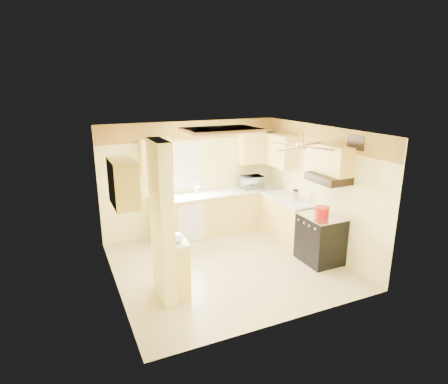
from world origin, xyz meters
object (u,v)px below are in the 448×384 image
bowl (176,240)px  dutch_oven (322,212)px  microwave (252,182)px  stove (320,238)px  kettle (296,195)px

bowl → dutch_oven: (2.79, 0.03, 0.04)m
dutch_oven → microwave: bearing=96.9°
stove → kettle: bearing=86.5°
bowl → dutch_oven: bearing=0.6°
stove → dutch_oven: size_ratio=3.29×
stove → microwave: size_ratio=1.79×
stove → dutch_oven: dutch_oven is taller
bowl → kettle: (2.89, 1.00, 0.08)m
bowl → kettle: 3.06m
dutch_oven → kettle: (0.10, 0.98, 0.04)m
microwave → dutch_oven: bearing=98.4°
stove → kettle: size_ratio=3.85×
bowl → kettle: size_ratio=0.99×
stove → bowl: (-2.84, -0.07, 0.51)m
bowl → dutch_oven: 2.79m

